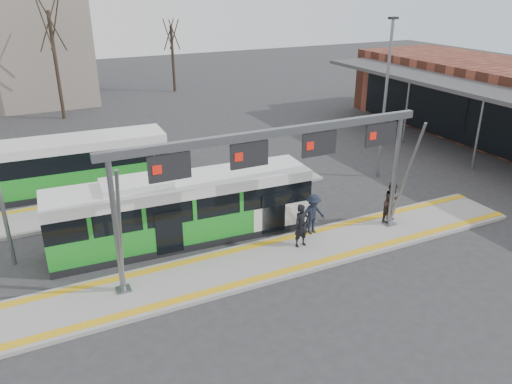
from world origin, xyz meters
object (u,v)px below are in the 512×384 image
hero_bus (183,210)px  passenger_c (313,214)px  gantry (278,156)px  passenger_b (392,202)px  passenger_a (302,226)px

hero_bus → passenger_c: bearing=-20.2°
gantry → passenger_c: 4.02m
passenger_c → passenger_b: bearing=-12.6°
gantry → passenger_c: size_ratio=7.13×
hero_bus → passenger_a: 5.06m
gantry → passenger_a: gantry is taller
gantry → passenger_c: gantry is taller
passenger_b → passenger_a: bearing=162.7°
gantry → passenger_c: (2.23, 0.82, -3.24)m
passenger_a → passenger_c: 1.26m
gantry → hero_bus: (-2.90, 3.01, -2.91)m
hero_bus → passenger_a: size_ratio=6.03×
gantry → passenger_a: (1.22, 0.08, -3.22)m
passenger_b → passenger_c: bearing=152.3°
passenger_b → passenger_c: size_ratio=1.04×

